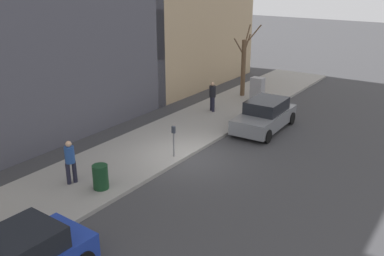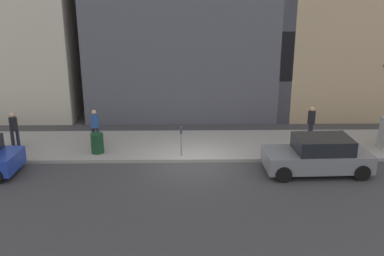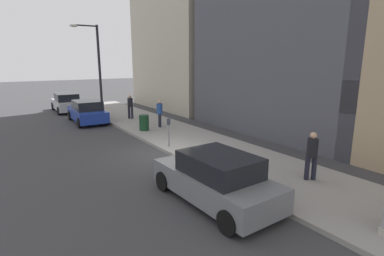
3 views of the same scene
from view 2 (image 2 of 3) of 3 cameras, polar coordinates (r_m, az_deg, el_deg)
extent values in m
plane|color=#38383A|center=(18.53, 0.09, -4.66)|extent=(120.00, 120.00, 0.00)
cube|color=gray|center=(20.37, -0.01, -2.30)|extent=(4.00, 36.00, 0.15)
cube|color=slate|center=(18.12, 16.25, -4.02)|extent=(1.93, 4.25, 0.70)
cube|color=black|center=(17.96, 17.03, -2.07)|extent=(1.67, 2.25, 0.60)
cylinder|color=black|center=(17.02, 12.10, -6.05)|extent=(0.24, 0.65, 0.64)
cylinder|color=black|center=(18.54, 10.81, -3.92)|extent=(0.24, 0.65, 0.64)
cylinder|color=black|center=(18.05, 21.71, -5.56)|extent=(0.24, 0.65, 0.64)
cylinder|color=black|center=(19.49, 19.73, -3.60)|extent=(0.24, 0.65, 0.64)
cylinder|color=black|center=(19.59, -22.73, -3.85)|extent=(0.24, 0.65, 0.64)
cylinder|color=slate|center=(18.70, -1.45, -2.23)|extent=(0.07, 0.07, 1.05)
cube|color=#2D333D|center=(18.48, -1.46, -0.27)|extent=(0.14, 0.10, 0.30)
cylinder|color=#14381E|center=(19.55, -12.51, -1.99)|extent=(0.56, 0.56, 0.90)
cylinder|color=#1E1E2D|center=(21.39, 15.40, -0.58)|extent=(0.16, 0.16, 0.82)
cylinder|color=#1E1E2D|center=(21.61, 15.58, -0.41)|extent=(0.16, 0.16, 0.82)
cylinder|color=black|center=(21.29, 15.65, 1.34)|extent=(0.36, 0.36, 0.62)
sphere|color=tan|center=(21.18, 15.75, 2.43)|extent=(0.22, 0.22, 0.22)
cylinder|color=#1E1E2D|center=(20.66, -12.43, -1.01)|extent=(0.16, 0.16, 0.82)
cylinder|color=#1E1E2D|center=(20.78, -13.00, -0.94)|extent=(0.16, 0.16, 0.82)
cylinder|color=#23478C|center=(20.50, -12.85, 0.93)|extent=(0.36, 0.36, 0.62)
sphere|color=tan|center=(20.39, -12.94, 2.06)|extent=(0.22, 0.22, 0.22)
cylinder|color=#1E1E2D|center=(21.42, -22.19, -1.27)|extent=(0.16, 0.16, 0.82)
cylinder|color=#1E1E2D|center=(21.36, -22.80, -1.41)|extent=(0.16, 0.16, 0.82)
cylinder|color=black|center=(21.18, -22.73, 0.50)|extent=(0.36, 0.36, 0.62)
sphere|color=tan|center=(21.07, -22.86, 1.59)|extent=(0.22, 0.22, 0.22)
camera|label=1|loc=(15.35, -63.09, 9.62)|focal=40.00mm
camera|label=3|loc=(16.38, 45.39, 1.86)|focal=28.00mm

